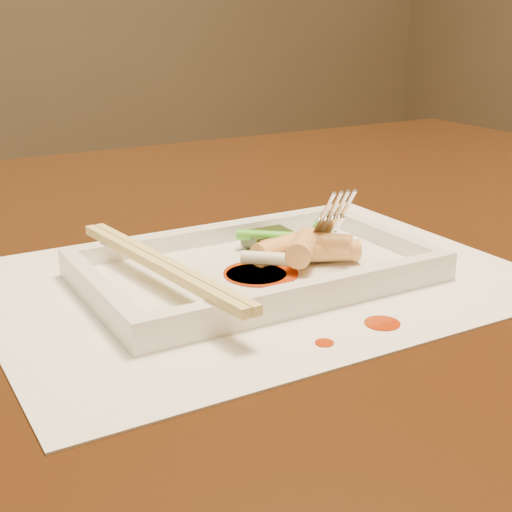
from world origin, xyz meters
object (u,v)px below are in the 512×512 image
table (212,330)px  fork (320,160)px  placemat (256,279)px  plate_base (256,273)px  chopstick_a (155,265)px

table → fork: 0.22m
placemat → table: bearing=79.1°
plate_base → placemat: bearing=0.0°
plate_base → chopstick_a: 0.08m
plate_base → chopstick_a: (-0.08, 0.00, 0.02)m
table → chopstick_a: 0.21m
placemat → plate_base: bearing=0.0°
table → placemat: 0.17m
table → plate_base: bearing=-100.9°
table → placemat: placemat is taller
table → chopstick_a: chopstick_a is taller
chopstick_a → table: bearing=50.4°
table → placemat: size_ratio=3.50×
fork → placemat: bearing=-165.6°
table → chopstick_a: size_ratio=6.48×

